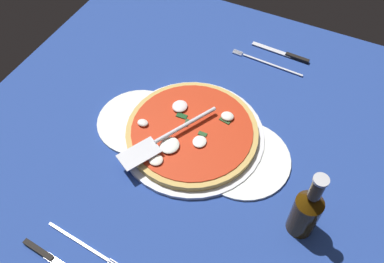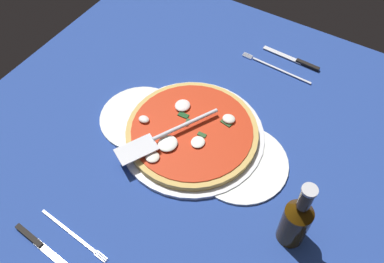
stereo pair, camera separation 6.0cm
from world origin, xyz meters
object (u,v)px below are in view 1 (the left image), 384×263
Objects in this scene: dinner_plate_left at (139,121)px; pizza_server at (166,138)px; dinner_plate_right at (243,159)px; beer_bottle at (307,211)px; pizza at (192,132)px; place_setting_near at (69,254)px; place_setting_far at (277,59)px.

dinner_plate_left is 0.83× the size of pizza_server.
dinner_plate_right is 1.15× the size of beer_bottle.
dinner_plate_right is at bearing -3.13° from pizza.
dinner_plate_right is at bearing 62.43° from place_setting_near.
beer_bottle reaches higher than pizza.
pizza reaches higher than place_setting_near.
beer_bottle is (41.71, 27.19, 7.53)cm from place_setting_near.
pizza is 1.56× the size of place_setting_near.
dinner_plate_right is 1.06× the size of place_setting_far.
dinner_plate_right is 0.89× the size of pizza_server.
pizza is 40.31cm from place_setting_near.
place_setting_near and place_setting_far have the same top height.
pizza is (14.55, 1.74, 1.86)cm from dinner_plate_left.
pizza is 38.59cm from place_setting_far.
pizza is at bearing 159.64° from beer_bottle.
beer_bottle reaches higher than pizza_server.
place_setting_near is 50.36cm from beer_bottle.
beer_bottle is at bearing 109.20° from pizza_server.
pizza_server is (-3.89, -6.25, 2.50)cm from pizza.
pizza_server is 36.49cm from beer_bottle.
pizza is 1.66× the size of beer_bottle.
pizza_server is at bearing -22.92° from dinner_plate_left.
place_setting_far is (19.85, 76.25, -0.00)cm from place_setting_near.
dinner_plate_right is at bearing 1.87° from dinner_plate_left.
beer_bottle reaches higher than dinner_plate_right.
pizza_server reaches higher than dinner_plate_left.
place_setting_near is at bearing -103.90° from pizza.
pizza_server is (-18.37, -5.46, 4.36)cm from dinner_plate_right.
place_setting_near is (4.87, -37.34, -0.15)cm from dinner_plate_left.
pizza is at bearing 176.21° from pizza_server.
dinner_plate_right is 0.69× the size of pizza.
beer_bottle is (32.04, -11.89, 5.53)cm from pizza.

